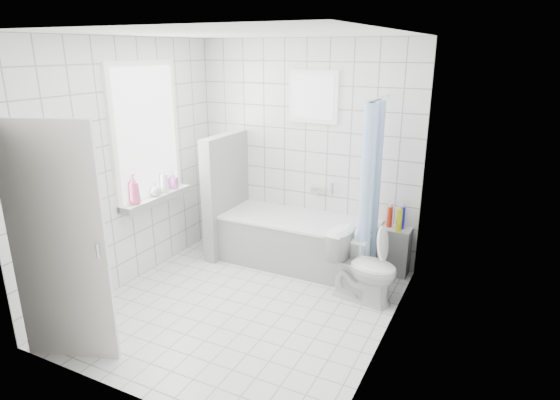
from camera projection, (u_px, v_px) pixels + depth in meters
The scene contains 19 objects.
ground at pixel (244, 305), 4.75m from camera, with size 3.00×3.00×0.00m, color white.
ceiling at pixel (237, 33), 3.94m from camera, with size 3.00×3.00×0.00m, color white.
wall_back at pixel (305, 151), 5.62m from camera, with size 2.80×0.02×2.60m, color white.
wall_front at pixel (124, 237), 3.07m from camera, with size 2.80×0.02×2.60m, color white.
wall_left at pixel (127, 166), 4.94m from camera, with size 0.02×3.00×2.60m, color white.
wall_right at pixel (391, 202), 3.75m from camera, with size 0.02×3.00×2.60m, color white.
window_left at pixel (148, 133), 5.08m from camera, with size 0.01×0.90×1.40m, color white.
window_back at pixel (313, 97), 5.34m from camera, with size 0.50×0.01×0.50m, color white.
window_sill at pixel (156, 199), 5.29m from camera, with size 0.18×1.02×0.08m, color white.
door at pixel (58, 246), 3.66m from camera, with size 0.04×0.80×2.00m, color silver.
bathtub at pixel (299, 241), 5.57m from camera, with size 1.82×0.77×0.58m.
partition_wall at pixel (226, 195), 5.80m from camera, with size 0.15×0.85×1.50m, color white.
tiled_ledge at pixel (392, 250), 5.35m from camera, with size 0.40×0.24×0.55m, color white.
toilet at pixel (363, 267), 4.75m from camera, with size 0.40×0.71×0.72m, color white.
curtain_rod at pixel (378, 99), 4.67m from camera, with size 0.02×0.02×0.80m, color silver.
shower_curtain at pixel (369, 188), 4.83m from camera, with size 0.14×0.48×1.78m, color #4C8ADF, non-canonical shape.
tub_faucet at pixel (318, 190), 5.64m from camera, with size 0.18×0.06×0.06m, color silver.
sill_bottles at pixel (152, 185), 5.18m from camera, with size 0.17×0.77×0.33m.
ledge_bottles at pixel (397, 218), 5.20m from camera, with size 0.20×0.17×0.26m.
Camera 1 is at (2.18, -3.59, 2.48)m, focal length 30.00 mm.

